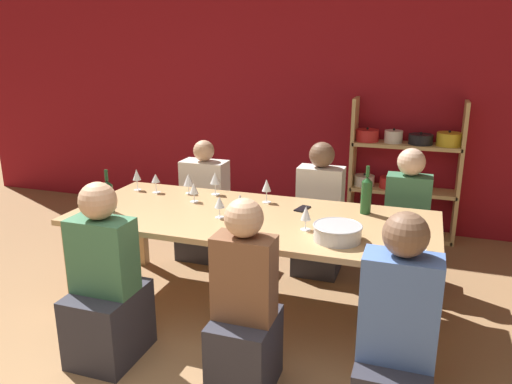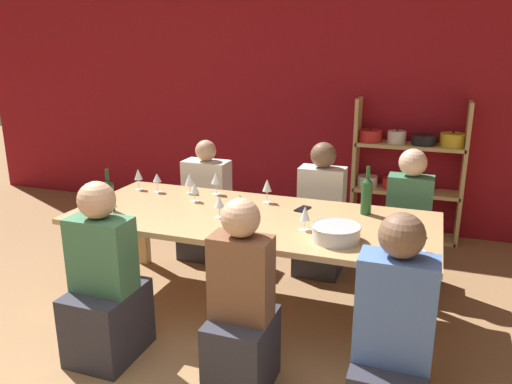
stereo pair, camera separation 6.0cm
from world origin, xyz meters
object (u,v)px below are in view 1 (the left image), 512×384
(wine_glass_red_d, at_px, (306,214))
(person_far_b, at_px, (206,214))
(mixing_bowl, at_px, (337,232))
(wine_glass_empty_b, at_px, (188,180))
(person_far_a, at_px, (319,224))
(wine_glass_red_a, at_px, (156,179))
(shelf_unit, at_px, (401,179))
(cell_phone, at_px, (302,209))
(person_near_c, at_px, (245,320))
(wine_glass_white_b, at_px, (194,189))
(wine_glass_white_c, at_px, (423,232))
(dining_table, at_px, (252,225))
(wine_glass_red_b, at_px, (137,175))
(wine_glass_empty_a, at_px, (215,179))
(wine_bottle_dark, at_px, (366,195))
(wine_bottle_green, at_px, (108,196))
(wine_glass_empty_c, at_px, (219,203))
(wine_glass_white_d, at_px, (240,200))
(person_near_a, at_px, (106,295))
(wine_glass_red_c, at_px, (112,204))
(person_near_b, at_px, (395,351))
(person_far_c, at_px, (405,234))
(wine_glass_white_a, at_px, (267,186))

(wine_glass_red_d, relative_size, person_far_b, 0.15)
(mixing_bowl, distance_m, wine_glass_empty_b, 1.49)
(person_far_a, bearing_deg, wine_glass_red_a, 24.40)
(shelf_unit, distance_m, wine_glass_red_d, 2.20)
(shelf_unit, relative_size, wine_glass_empty_b, 8.49)
(cell_phone, distance_m, person_near_c, 1.16)
(wine_glass_white_b, height_order, wine_glass_white_c, wine_glass_white_c)
(dining_table, relative_size, mixing_bowl, 8.38)
(wine_glass_red_b, bearing_deg, shelf_unit, 38.60)
(wine_glass_empty_a, height_order, wine_glass_white_b, wine_glass_empty_a)
(mixing_bowl, relative_size, wine_bottle_dark, 0.88)
(cell_phone, distance_m, person_far_a, 0.70)
(person_far_a, height_order, person_far_b, person_far_a)
(wine_bottle_green, bearing_deg, shelf_unit, 48.78)
(wine_bottle_green, distance_m, wine_glass_red_b, 0.59)
(wine_glass_empty_b, relative_size, person_far_a, 0.15)
(wine_glass_empty_a, bearing_deg, wine_glass_empty_c, -63.60)
(dining_table, bearing_deg, cell_phone, 39.99)
(wine_glass_white_d, bearing_deg, person_near_a, -124.90)
(wine_glass_empty_a, relative_size, wine_glass_white_b, 1.22)
(dining_table, xyz_separation_m, person_far_b, (-0.77, 0.87, -0.28))
(wine_bottle_dark, xyz_separation_m, wine_glass_empty_b, (-1.45, 0.05, -0.03))
(wine_bottle_green, bearing_deg, wine_glass_white_b, 41.49)
(wine_glass_red_d, relative_size, person_far_a, 0.15)
(person_far_a, relative_size, person_far_b, 1.04)
(cell_phone, height_order, person_far_b, person_far_b)
(dining_table, xyz_separation_m, wine_glass_red_c, (-0.89, -0.41, 0.19))
(wine_glass_red_d, bearing_deg, wine_bottle_dark, 54.99)
(wine_glass_empty_b, height_order, wine_glass_red_d, same)
(cell_phone, bearing_deg, wine_glass_red_c, -150.91)
(person_near_b, bearing_deg, mixing_bowl, 123.88)
(wine_glass_empty_b, height_order, wine_glass_white_c, wine_glass_empty_b)
(cell_phone, bearing_deg, wine_glass_white_c, -31.84)
(wine_glass_white_b, bearing_deg, person_near_a, -97.31)
(wine_glass_empty_b, xyz_separation_m, person_near_b, (1.77, -1.26, -0.43))
(wine_glass_red_b, height_order, person_near_b, person_near_b)
(mixing_bowl, relative_size, wine_glass_empty_b, 1.85)
(cell_phone, bearing_deg, person_far_b, 150.45)
(wine_bottle_dark, bearing_deg, person_near_b, -75.28)
(wine_bottle_dark, distance_m, person_far_b, 1.71)
(wine_glass_red_a, bearing_deg, wine_bottle_dark, 0.60)
(wine_bottle_dark, distance_m, person_far_c, 0.75)
(wine_bottle_green, relative_size, wine_glass_white_a, 1.71)
(wine_glass_red_b, xyz_separation_m, wine_glass_red_d, (1.57, -0.47, -0.02))
(wine_glass_white_c, height_order, person_near_c, person_near_c)
(wine_glass_white_d, xyz_separation_m, person_far_c, (1.13, 0.85, -0.43))
(shelf_unit, bearing_deg, wine_glass_red_b, -141.40)
(wine_glass_red_a, distance_m, wine_glass_red_d, 1.46)
(person_near_b, bearing_deg, wine_glass_red_a, 149.50)
(wine_glass_red_a, xyz_separation_m, person_near_b, (2.04, -1.20, -0.43))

